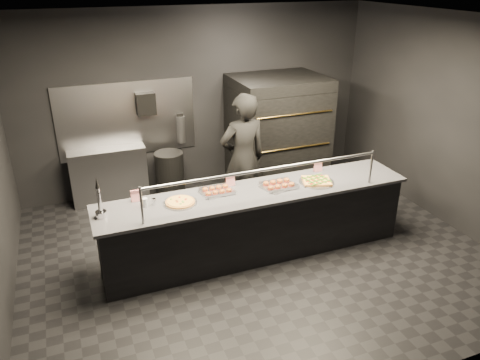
{
  "coord_description": "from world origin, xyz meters",
  "views": [
    {
      "loc": [
        -2.15,
        -4.92,
        3.51
      ],
      "look_at": [
        -0.15,
        0.2,
        1.02
      ],
      "focal_mm": 35.0,
      "sensor_mm": 36.0,
      "label": 1
    }
  ],
  "objects_px": {
    "prep_shelf": "(109,175)",
    "beer_tap": "(100,206)",
    "slider_tray_a": "(217,191)",
    "round_pizza": "(180,202)",
    "slider_tray_b": "(279,185)",
    "trash_bin": "(170,175)",
    "fire_extinguisher": "(181,129)",
    "pizza_oven": "(277,132)",
    "square_pizza": "(317,181)",
    "worker": "(243,159)",
    "service_counter": "(256,222)",
    "towel_dispenser": "(146,104)"
  },
  "relations": [
    {
      "from": "prep_shelf",
      "to": "beer_tap",
      "type": "xyz_separation_m",
      "value": [
        -0.32,
        -2.3,
        0.61
      ]
    },
    {
      "from": "slider_tray_a",
      "to": "round_pizza",
      "type": "bearing_deg",
      "value": -166.38
    },
    {
      "from": "prep_shelf",
      "to": "slider_tray_b",
      "type": "distance_m",
      "value": 3.04
    },
    {
      "from": "beer_tap",
      "to": "trash_bin",
      "type": "xyz_separation_m",
      "value": [
        1.26,
        2.05,
        -0.67
      ]
    },
    {
      "from": "fire_extinguisher",
      "to": "slider_tray_a",
      "type": "bearing_deg",
      "value": -93.26
    },
    {
      "from": "round_pizza",
      "to": "pizza_oven",
      "type": "bearing_deg",
      "value": 40.53
    },
    {
      "from": "slider_tray_b",
      "to": "square_pizza",
      "type": "xyz_separation_m",
      "value": [
        0.52,
        -0.06,
        -0.01
      ]
    },
    {
      "from": "pizza_oven",
      "to": "worker",
      "type": "bearing_deg",
      "value": -136.72
    },
    {
      "from": "square_pizza",
      "to": "round_pizza",
      "type": "bearing_deg",
      "value": 177.89
    },
    {
      "from": "round_pizza",
      "to": "slider_tray_a",
      "type": "bearing_deg",
      "value": 13.62
    },
    {
      "from": "pizza_oven",
      "to": "worker",
      "type": "relative_size",
      "value": 0.98
    },
    {
      "from": "beer_tap",
      "to": "worker",
      "type": "xyz_separation_m",
      "value": [
        2.11,
        0.93,
        -0.09
      ]
    },
    {
      "from": "beer_tap",
      "to": "square_pizza",
      "type": "distance_m",
      "value": 2.77
    },
    {
      "from": "beer_tap",
      "to": "slider_tray_b",
      "type": "distance_m",
      "value": 2.25
    },
    {
      "from": "pizza_oven",
      "to": "square_pizza",
      "type": "distance_m",
      "value": 1.97
    },
    {
      "from": "pizza_oven",
      "to": "round_pizza",
      "type": "height_order",
      "value": "pizza_oven"
    },
    {
      "from": "pizza_oven",
      "to": "service_counter",
      "type": "bearing_deg",
      "value": -122.27
    },
    {
      "from": "service_counter",
      "to": "pizza_oven",
      "type": "bearing_deg",
      "value": 57.73
    },
    {
      "from": "prep_shelf",
      "to": "fire_extinguisher",
      "type": "distance_m",
      "value": 1.39
    },
    {
      "from": "beer_tap",
      "to": "trash_bin",
      "type": "bearing_deg",
      "value": 58.44
    },
    {
      "from": "slider_tray_a",
      "to": "square_pizza",
      "type": "relative_size",
      "value": 0.98
    },
    {
      "from": "service_counter",
      "to": "trash_bin",
      "type": "height_order",
      "value": "service_counter"
    },
    {
      "from": "trash_bin",
      "to": "beer_tap",
      "type": "bearing_deg",
      "value": -121.56
    },
    {
      "from": "prep_shelf",
      "to": "round_pizza",
      "type": "height_order",
      "value": "round_pizza"
    },
    {
      "from": "slider_tray_b",
      "to": "square_pizza",
      "type": "height_order",
      "value": "slider_tray_b"
    },
    {
      "from": "pizza_oven",
      "to": "towel_dispenser",
      "type": "distance_m",
      "value": 2.23
    },
    {
      "from": "towel_dispenser",
      "to": "trash_bin",
      "type": "distance_m",
      "value": 1.22
    },
    {
      "from": "trash_bin",
      "to": "service_counter",
      "type": "bearing_deg",
      "value": -72.44
    },
    {
      "from": "towel_dispenser",
      "to": "pizza_oven",
      "type": "bearing_deg",
      "value": -13.14
    },
    {
      "from": "round_pizza",
      "to": "worker",
      "type": "bearing_deg",
      "value": 38.02
    },
    {
      "from": "slider_tray_b",
      "to": "worker",
      "type": "xyz_separation_m",
      "value": [
        -0.13,
        0.93,
        0.03
      ]
    },
    {
      "from": "worker",
      "to": "towel_dispenser",
      "type": "bearing_deg",
      "value": -56.24
    },
    {
      "from": "service_counter",
      "to": "fire_extinguisher",
      "type": "distance_m",
      "value": 2.5
    },
    {
      "from": "worker",
      "to": "trash_bin",
      "type": "bearing_deg",
      "value": -56.32
    },
    {
      "from": "fire_extinguisher",
      "to": "square_pizza",
      "type": "height_order",
      "value": "fire_extinguisher"
    },
    {
      "from": "beer_tap",
      "to": "worker",
      "type": "height_order",
      "value": "worker"
    },
    {
      "from": "slider_tray_a",
      "to": "slider_tray_b",
      "type": "height_order",
      "value": "slider_tray_b"
    },
    {
      "from": "slider_tray_b",
      "to": "worker",
      "type": "relative_size",
      "value": 0.26
    },
    {
      "from": "pizza_oven",
      "to": "square_pizza",
      "type": "bearing_deg",
      "value": -100.22
    },
    {
      "from": "slider_tray_a",
      "to": "service_counter",
      "type": "bearing_deg",
      "value": -17.47
    },
    {
      "from": "towel_dispenser",
      "to": "service_counter",
      "type": "bearing_deg",
      "value": -69.37
    },
    {
      "from": "service_counter",
      "to": "round_pizza",
      "type": "bearing_deg",
      "value": 178.49
    },
    {
      "from": "prep_shelf",
      "to": "towel_dispenser",
      "type": "relative_size",
      "value": 3.43
    },
    {
      "from": "slider_tray_b",
      "to": "square_pizza",
      "type": "relative_size",
      "value": 1.1
    },
    {
      "from": "pizza_oven",
      "to": "prep_shelf",
      "type": "xyz_separation_m",
      "value": [
        -2.8,
        0.42,
        -0.52
      ]
    },
    {
      "from": "pizza_oven",
      "to": "square_pizza",
      "type": "height_order",
      "value": "pizza_oven"
    },
    {
      "from": "prep_shelf",
      "to": "round_pizza",
      "type": "distance_m",
      "value": 2.42
    },
    {
      "from": "beer_tap",
      "to": "trash_bin",
      "type": "distance_m",
      "value": 2.5
    },
    {
      "from": "prep_shelf",
      "to": "worker",
      "type": "xyz_separation_m",
      "value": [
        1.79,
        -1.37,
        0.53
      ]
    },
    {
      "from": "service_counter",
      "to": "pizza_oven",
      "type": "height_order",
      "value": "pizza_oven"
    }
  ]
}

